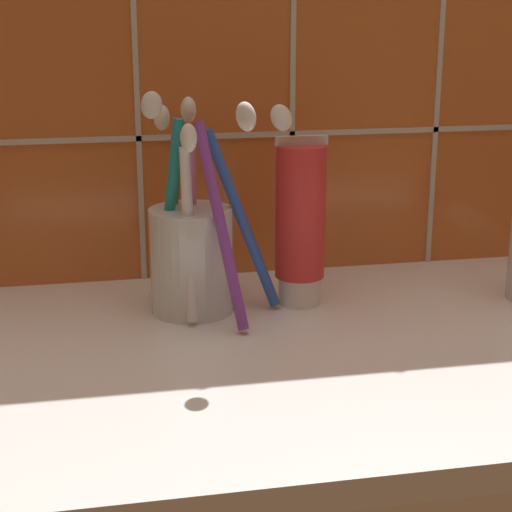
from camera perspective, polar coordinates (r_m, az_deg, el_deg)
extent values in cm
cube|color=white|center=(67.08, 4.79, -6.58)|extent=(57.07, 38.31, 2.00)
cube|color=#C6662D|center=(80.72, 1.31, 11.63)|extent=(67.07, 1.50, 40.52)
cube|color=beige|center=(80.49, 1.42, 8.12)|extent=(67.07, 0.24, 0.50)
cube|color=beige|center=(78.12, -7.97, 11.30)|extent=(0.50, 0.24, 40.52)
cube|color=beige|center=(80.21, 2.46, 11.58)|extent=(0.50, 0.24, 40.52)
cube|color=beige|center=(84.69, 12.08, 11.52)|extent=(0.50, 0.24, 40.52)
cylinder|color=silver|center=(71.98, -4.31, -0.29)|extent=(6.99, 6.99, 8.89)
cylinder|color=blue|center=(71.27, -0.93, 2.44)|extent=(6.48, 2.41, 15.25)
ellipsoid|color=white|center=(69.52, 1.69, 9.20)|extent=(2.60, 1.82, 2.65)
cylinder|color=pink|center=(73.01, -4.32, 2.82)|extent=(1.10, 3.18, 15.26)
ellipsoid|color=white|center=(72.68, -4.53, 9.69)|extent=(1.42, 2.07, 2.42)
cylinder|color=green|center=(73.37, -5.59, 2.57)|extent=(1.96, 4.10, 14.61)
ellipsoid|color=white|center=(73.45, -6.30, 9.15)|extent=(1.83, 2.39, 2.51)
cylinder|color=teal|center=(70.82, -5.82, 2.68)|extent=(2.99, 1.34, 16.06)
ellipsoid|color=white|center=(69.25, -6.99, 9.96)|extent=(2.13, 1.59, 2.39)
cylinder|color=white|center=(68.75, -4.52, 1.40)|extent=(0.96, 3.23, 14.05)
ellipsoid|color=white|center=(65.74, -4.51, 7.86)|extent=(1.34, 2.05, 2.45)
cylinder|color=purple|center=(67.50, -2.34, 1.99)|extent=(3.89, 5.95, 16.11)
ellipsoid|color=white|center=(63.39, -0.68, 9.28)|extent=(2.27, 2.66, 2.63)
cylinder|color=white|center=(74.54, 2.76, -2.24)|extent=(3.61, 3.61, 2.50)
cylinder|color=red|center=(72.57, 2.83, 2.94)|extent=(4.25, 4.25, 11.38)
cube|color=silver|center=(71.35, 2.90, 7.69)|extent=(4.46, 0.36, 0.80)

